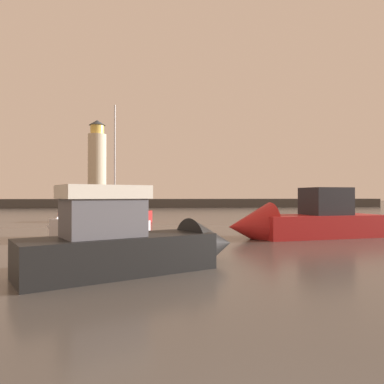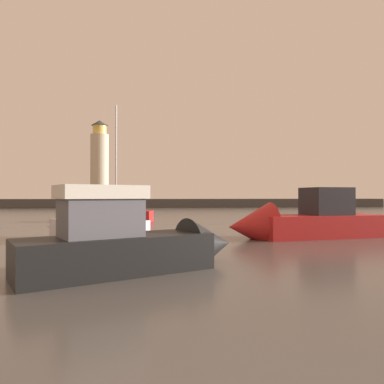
{
  "view_description": "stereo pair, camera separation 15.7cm",
  "coord_description": "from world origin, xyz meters",
  "px_view_note": "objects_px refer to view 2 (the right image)",
  "views": [
    {
      "loc": [
        -1.0,
        -1.59,
        2.12
      ],
      "look_at": [
        1.33,
        16.58,
        2.29
      ],
      "focal_mm": 34.63,
      "sensor_mm": 36.0,
      "label": 1
    },
    {
      "loc": [
        -0.85,
        -1.61,
        2.12
      ],
      "look_at": [
        1.33,
        16.58,
        2.29
      ],
      "focal_mm": 34.63,
      "sensor_mm": 36.0,
      "label": 2
    }
  ],
  "objects_px": {
    "motorboat_1": "(89,225)",
    "sailboat_moored": "(107,216)",
    "motorboat_2": "(141,243)",
    "motorboat_3": "(298,222)",
    "lighthouse": "(100,162)"
  },
  "relations": [
    {
      "from": "motorboat_2",
      "to": "sailboat_moored",
      "type": "distance_m",
      "value": 19.93
    },
    {
      "from": "motorboat_1",
      "to": "sailboat_moored",
      "type": "xyz_separation_m",
      "value": [
        -0.39,
        11.85,
        -0.16
      ]
    },
    {
      "from": "lighthouse",
      "to": "motorboat_2",
      "type": "distance_m",
      "value": 55.84
    },
    {
      "from": "motorboat_3",
      "to": "sailboat_moored",
      "type": "distance_m",
      "value": 16.44
    },
    {
      "from": "lighthouse",
      "to": "motorboat_3",
      "type": "relative_size",
      "value": 1.62
    },
    {
      "from": "sailboat_moored",
      "to": "motorboat_2",
      "type": "bearing_deg",
      "value": -81.23
    },
    {
      "from": "lighthouse",
      "to": "motorboat_1",
      "type": "bearing_deg",
      "value": -83.36
    },
    {
      "from": "motorboat_1",
      "to": "motorboat_2",
      "type": "distance_m",
      "value": 8.29
    },
    {
      "from": "motorboat_2",
      "to": "motorboat_3",
      "type": "xyz_separation_m",
      "value": [
        7.65,
        7.2,
        0.0
      ]
    },
    {
      "from": "lighthouse",
      "to": "sailboat_moored",
      "type": "bearing_deg",
      "value": -81.77
    },
    {
      "from": "motorboat_2",
      "to": "motorboat_3",
      "type": "relative_size",
      "value": 0.79
    },
    {
      "from": "motorboat_2",
      "to": "motorboat_3",
      "type": "bearing_deg",
      "value": 43.29
    },
    {
      "from": "motorboat_1",
      "to": "motorboat_2",
      "type": "xyz_separation_m",
      "value": [
        2.65,
        -7.85,
        0.11
      ]
    },
    {
      "from": "motorboat_1",
      "to": "sailboat_moored",
      "type": "relative_size",
      "value": 0.62
    },
    {
      "from": "motorboat_1",
      "to": "sailboat_moored",
      "type": "height_order",
      "value": "sailboat_moored"
    }
  ]
}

